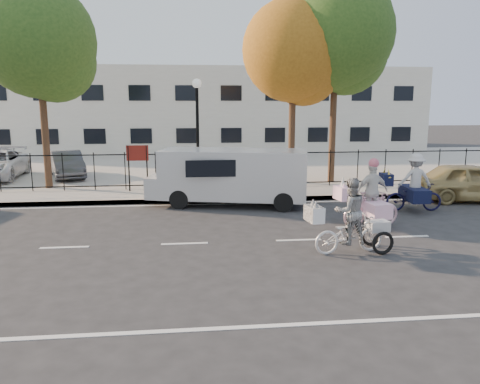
{
  "coord_description": "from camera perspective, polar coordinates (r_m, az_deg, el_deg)",
  "views": [
    {
      "loc": [
        0.18,
        -11.66,
        3.58
      ],
      "look_at": [
        1.57,
        1.2,
        1.1
      ],
      "focal_mm": 35.0,
      "sensor_mm": 36.0,
      "label": 1
    }
  ],
  "objects": [
    {
      "name": "tree_west",
      "position": [
        20.55,
        -22.93,
        16.03
      ],
      "size": [
        4.46,
        4.46,
        8.18
      ],
      "color": "#442D1D",
      "rests_on": "ground"
    },
    {
      "name": "road_markings",
      "position": [
        12.2,
        -6.77,
        -6.27
      ],
      "size": [
        60.0,
        9.52,
        0.01
      ],
      "primitive_type": null,
      "color": "silver",
      "rests_on": "ground"
    },
    {
      "name": "zebra_trike",
      "position": [
        11.54,
        13.21,
        -3.85
      ],
      "size": [
        2.15,
        0.99,
        1.84
      ],
      "rotation": [
        0.0,
        0.0,
        1.72
      ],
      "color": "white",
      "rests_on": "ground"
    },
    {
      "name": "unicorn_bike",
      "position": [
        14.07,
        15.63,
        -1.17
      ],
      "size": [
        2.04,
        1.44,
        2.02
      ],
      "rotation": [
        0.0,
        0.0,
        1.72
      ],
      "color": "#D5A2AC",
      "rests_on": "ground"
    },
    {
      "name": "tree_mid",
      "position": [
        20.4,
        6.89,
        16.16
      ],
      "size": [
        4.28,
        4.28,
        7.84
      ],
      "color": "#442D1D",
      "rests_on": "ground"
    },
    {
      "name": "lamppost",
      "position": [
        18.47,
        -5.23,
        9.36
      ],
      "size": [
        0.36,
        0.36,
        4.33
      ],
      "color": "black",
      "rests_on": "sidewalk"
    },
    {
      "name": "white_van",
      "position": [
        16.42,
        -1.11,
        2.1
      ],
      "size": [
        5.86,
        2.97,
        1.96
      ],
      "rotation": [
        0.0,
        0.0,
        -0.23
      ],
      "color": "silver",
      "rests_on": "ground"
    },
    {
      "name": "curb",
      "position": [
        17.08,
        -6.63,
        -1.07
      ],
      "size": [
        60.0,
        0.1,
        0.15
      ],
      "primitive_type": "cube",
      "color": "#A8A399",
      "rests_on": "ground"
    },
    {
      "name": "gold_sedan",
      "position": [
        19.12,
        26.39,
        1.09
      ],
      "size": [
        4.41,
        2.38,
        1.43
      ],
      "primitive_type": "imported",
      "rotation": [
        0.0,
        0.0,
        1.4
      ],
      "color": "tan",
      "rests_on": "ground"
    },
    {
      "name": "ground",
      "position": [
        12.2,
        -6.77,
        -6.29
      ],
      "size": [
        120.0,
        120.0,
        0.0
      ],
      "primitive_type": "plane",
      "color": "#333334"
    },
    {
      "name": "parking_lot",
      "position": [
        26.89,
        -6.5,
        3.29
      ],
      "size": [
        60.0,
        15.6,
        0.15
      ],
      "primitive_type": "cube",
      "color": "#A8A399",
      "rests_on": "ground"
    },
    {
      "name": "sidewalk",
      "position": [
        18.11,
        -6.61,
        -0.38
      ],
      "size": [
        60.0,
        2.2,
        0.15
      ],
      "primitive_type": "cube",
      "color": "#A8A399",
      "rests_on": "ground"
    },
    {
      "name": "iron_fence",
      "position": [
        19.05,
        -6.64,
        2.69
      ],
      "size": [
        58.0,
        0.06,
        1.5
      ],
      "primitive_type": null,
      "color": "black",
      "rests_on": "sidewalk"
    },
    {
      "name": "tree_east",
      "position": [
        21.06,
        11.95,
        17.81
      ],
      "size": [
        4.84,
        4.84,
        8.87
      ],
      "color": "#442D1D",
      "rests_on": "ground"
    },
    {
      "name": "street_sign",
      "position": [
        18.7,
        -12.37,
        3.96
      ],
      "size": [
        0.85,
        0.06,
        1.8
      ],
      "color": "black",
      "rests_on": "sidewalk"
    },
    {
      "name": "building",
      "position": [
        36.67,
        -6.53,
        9.88
      ],
      "size": [
        34.0,
        10.0,
        6.0
      ],
      "primitive_type": "cube",
      "color": "silver",
      "rests_on": "ground"
    },
    {
      "name": "lot_car_c",
      "position": [
        23.21,
        -20.31,
        3.19
      ],
      "size": [
        2.43,
        3.91,
        1.22
      ],
      "primitive_type": "imported",
      "rotation": [
        0.0,
        0.0,
        0.34
      ],
      "color": "#484B4F",
      "rests_on": "parking_lot"
    },
    {
      "name": "bull_bike",
      "position": [
        16.61,
        20.4,
        0.43
      ],
      "size": [
        2.1,
        1.45,
        1.94
      ],
      "rotation": [
        0.0,
        0.0,
        1.48
      ],
      "color": "black",
      "rests_on": "ground"
    }
  ]
}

